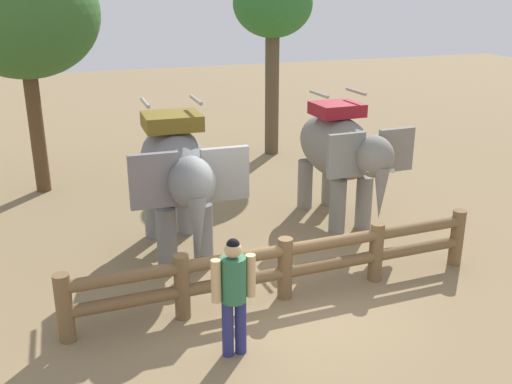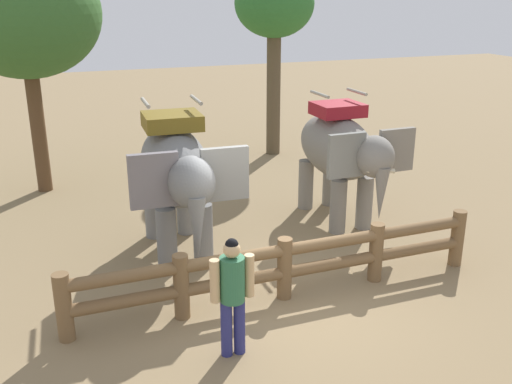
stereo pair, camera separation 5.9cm
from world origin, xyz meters
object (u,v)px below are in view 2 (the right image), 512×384
at_px(tourist_woman_in_black, 232,289).
at_px(elephant_near_left, 177,172).
at_px(elephant_center, 341,151).
at_px(log_fence, 285,264).
at_px(tree_far_left, 274,9).
at_px(tree_back_center, 24,14).

bearing_deg(tourist_woman_in_black, elephant_near_left, 89.20).
distance_m(elephant_near_left, tourist_woman_in_black, 3.44).
height_order(elephant_near_left, elephant_center, elephant_near_left).
bearing_deg(elephant_near_left, tourist_woman_in_black, -90.80).
xyz_separation_m(elephant_near_left, elephant_center, (3.63, 0.51, -0.08)).
relative_size(log_fence, elephant_center, 2.19).
height_order(elephant_near_left, tree_far_left, tree_far_left).
xyz_separation_m(elephant_center, tourist_woman_in_black, (-3.68, -3.89, -0.57)).
relative_size(tree_far_left, tree_back_center, 0.93).
xyz_separation_m(log_fence, tree_far_left, (3.15, 8.34, 3.66)).
relative_size(log_fence, tourist_woman_in_black, 4.07).
bearing_deg(elephant_center, elephant_near_left, -172.03).
height_order(tourist_woman_in_black, tree_back_center, tree_back_center).
bearing_deg(tree_back_center, tourist_woman_in_black, -74.73).
relative_size(elephant_center, tourist_woman_in_black, 1.86).
bearing_deg(tourist_woman_in_black, elephant_center, 46.60).
relative_size(log_fence, tree_back_center, 1.23).
relative_size(log_fence, tree_far_left, 1.31).
bearing_deg(tourist_woman_in_black, tree_back_center, 105.27).
distance_m(tree_far_left, tree_back_center, 6.80).
bearing_deg(tree_back_center, log_fence, -63.51).
distance_m(elephant_center, tree_far_left, 6.30).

